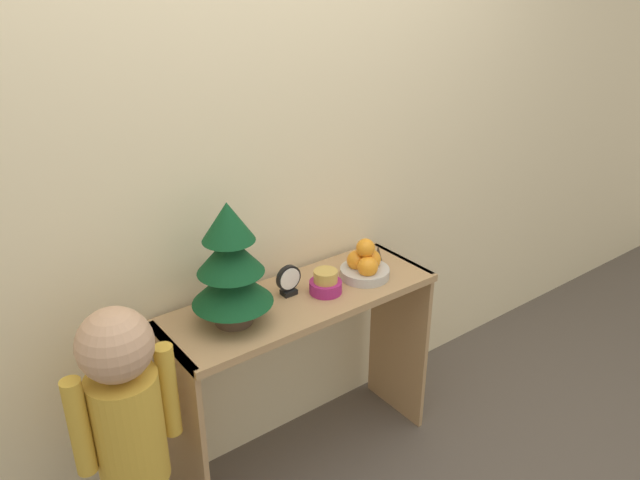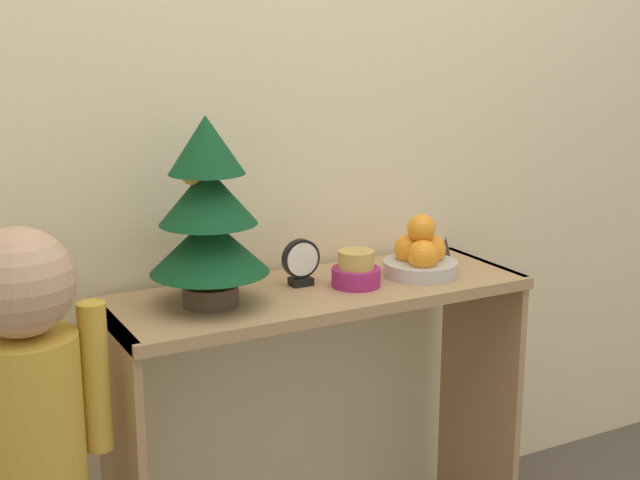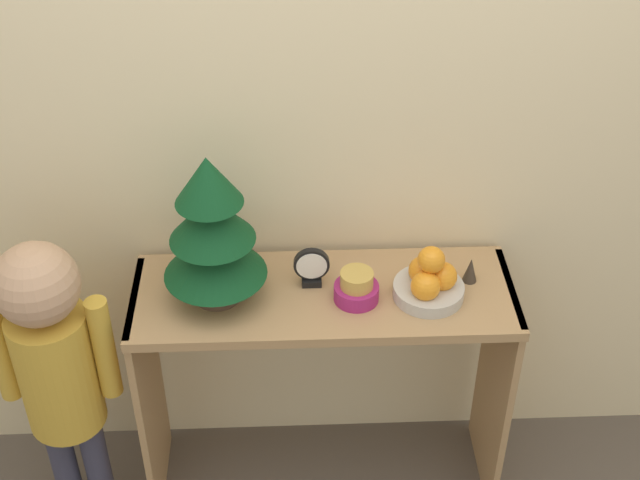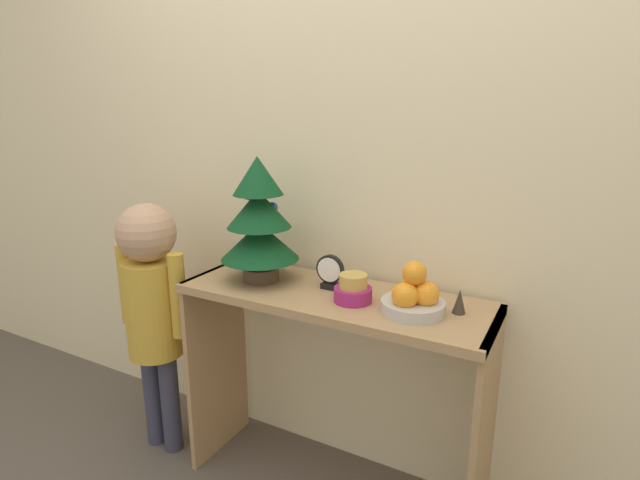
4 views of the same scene
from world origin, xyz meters
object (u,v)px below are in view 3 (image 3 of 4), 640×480
fruit_bowl (430,281)px  desk_clock (312,267)px  singing_bowl (356,288)px  mini_tree (212,231)px  figurine (470,270)px  child_figure (55,358)px

fruit_bowl → desk_clock: 0.33m
fruit_bowl → singing_bowl: bearing=-178.4°
mini_tree → singing_bowl: size_ratio=3.60×
fruit_bowl → singing_bowl: fruit_bowl is taller
singing_bowl → figurine: size_ratio=1.62×
fruit_bowl → desk_clock: (-0.32, 0.06, 0.01)m
mini_tree → figurine: size_ratio=5.82×
singing_bowl → desk_clock: 0.14m
mini_tree → desk_clock: 0.31m
fruit_bowl → singing_bowl: (-0.20, -0.01, -0.01)m
mini_tree → singing_bowl: (0.38, -0.03, -0.19)m
singing_bowl → child_figure: child_figure is taller
mini_tree → fruit_bowl: (0.58, -0.02, -0.17)m
mini_tree → child_figure: 0.57m
desk_clock → figurine: desk_clock is taller
singing_bowl → figurine: (0.33, 0.07, -0.00)m
mini_tree → singing_bowl: bearing=-4.2°
fruit_bowl → figurine: (0.13, 0.06, -0.01)m
desk_clock → child_figure: 0.75m
mini_tree → fruit_bowl: bearing=-2.2°
singing_bowl → desk_clock: bearing=149.8°
mini_tree → desk_clock: size_ratio=3.73×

